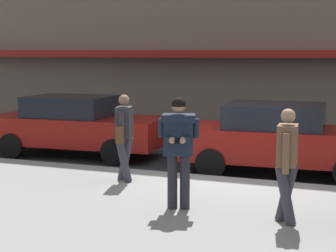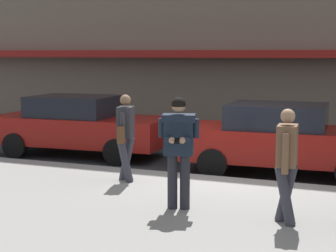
% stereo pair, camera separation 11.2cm
% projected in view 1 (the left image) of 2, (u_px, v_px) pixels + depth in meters
% --- Properties ---
extents(ground_plane, '(80.00, 80.00, 0.00)m').
position_uv_depth(ground_plane, '(227.00, 181.00, 11.59)').
color(ground_plane, '#2B2D30').
extents(sidewalk, '(32.00, 5.30, 0.14)m').
position_uv_depth(sidewalk, '(241.00, 221.00, 8.59)').
color(sidewalk, gray).
rests_on(sidewalk, ground).
extents(curb_paint_line, '(28.00, 0.12, 0.01)m').
position_uv_depth(curb_paint_line, '(276.00, 185.00, 11.27)').
color(curb_paint_line, silver).
rests_on(curb_paint_line, ground).
extents(parked_sedan_near, '(4.59, 2.12, 1.54)m').
position_uv_depth(parked_sedan_near, '(76.00, 125.00, 14.35)').
color(parked_sedan_near, maroon).
rests_on(parked_sedan_near, ground).
extents(parked_sedan_mid, '(4.61, 2.14, 1.54)m').
position_uv_depth(parked_sedan_mid, '(281.00, 138.00, 12.16)').
color(parked_sedan_mid, maroon).
rests_on(parked_sedan_mid, ground).
extents(man_texting_on_phone, '(0.63, 0.64, 1.81)m').
position_uv_depth(man_texting_on_phone, '(179.00, 141.00, 8.90)').
color(man_texting_on_phone, '#23232B').
rests_on(man_texting_on_phone, sidewalk).
extents(pedestrian_with_bag, '(0.40, 0.72, 1.70)m').
position_uv_depth(pedestrian_with_bag, '(124.00, 132.00, 10.86)').
color(pedestrian_with_bag, '#33333D').
rests_on(pedestrian_with_bag, sidewalk).
extents(pedestrian_dark_coat, '(0.35, 0.60, 1.70)m').
position_uv_depth(pedestrian_dark_coat, '(287.00, 158.00, 8.17)').
color(pedestrian_dark_coat, '#33333D').
rests_on(pedestrian_dark_coat, sidewalk).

